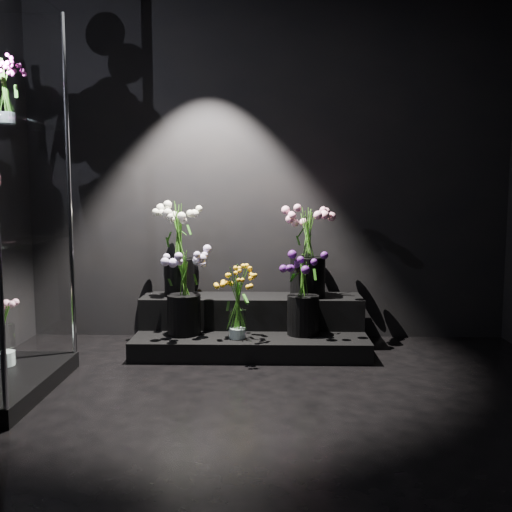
{
  "coord_description": "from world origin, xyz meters",
  "views": [
    {
      "loc": [
        0.02,
        -2.79,
        1.23
      ],
      "look_at": [
        -0.07,
        1.2,
        0.78
      ],
      "focal_mm": 40.0,
      "sensor_mm": 36.0,
      "label": 1
    }
  ],
  "objects": [
    {
      "name": "floor",
      "position": [
        0.0,
        0.0,
        0.0
      ],
      "size": [
        4.0,
        4.0,
        0.0
      ],
      "primitive_type": "plane",
      "color": "black",
      "rests_on": "ground"
    },
    {
      "name": "wall_back",
      "position": [
        0.0,
        2.0,
        1.4
      ],
      "size": [
        4.0,
        0.0,
        4.0
      ],
      "primitive_type": "plane",
      "rotation": [
        1.57,
        0.0,
        0.0
      ],
      "color": "black",
      "rests_on": "floor"
    },
    {
      "name": "wall_front",
      "position": [
        0.0,
        -2.0,
        1.4
      ],
      "size": [
        4.0,
        0.0,
        4.0
      ],
      "primitive_type": "plane",
      "rotation": [
        -1.57,
        0.0,
        0.0
      ],
      "color": "black",
      "rests_on": "floor"
    },
    {
      "name": "display_riser",
      "position": [
        -0.12,
        1.65,
        0.16
      ],
      "size": [
        1.77,
        0.79,
        0.39
      ],
      "color": "black",
      "rests_on": "floor"
    },
    {
      "name": "bouquet_orange_bells",
      "position": [
        -0.21,
        1.34,
        0.43
      ],
      "size": [
        0.3,
        0.3,
        0.56
      ],
      "rotation": [
        0.0,
        0.0,
        -0.27
      ],
      "color": "white",
      "rests_on": "display_riser"
    },
    {
      "name": "bouquet_lilac",
      "position": [
        -0.63,
        1.47,
        0.52
      ],
      "size": [
        0.49,
        0.49,
        0.64
      ],
      "rotation": [
        0.0,
        0.0,
        0.34
      ],
      "color": "black",
      "rests_on": "display_riser"
    },
    {
      "name": "bouquet_purple",
      "position": [
        0.28,
        1.48,
        0.49
      ],
      "size": [
        0.41,
        0.41,
        0.61
      ],
      "rotation": [
        0.0,
        0.0,
        -0.24
      ],
      "color": "black",
      "rests_on": "display_riser"
    },
    {
      "name": "bouquet_cream_roses",
      "position": [
        -0.7,
        1.75,
        0.83
      ],
      "size": [
        0.48,
        0.48,
        0.75
      ],
      "rotation": [
        0.0,
        0.0,
        0.35
      ],
      "color": "black",
      "rests_on": "display_riser"
    },
    {
      "name": "bouquet_pink_roses",
      "position": [
        0.33,
        1.74,
        0.78
      ],
      "size": [
        0.46,
        0.46,
        0.71
      ],
      "rotation": [
        0.0,
        0.0,
        -0.4
      ],
      "color": "black",
      "rests_on": "display_riser"
    },
    {
      "name": "bouquet_case_magenta",
      "position": [
        -1.6,
        0.75,
        1.85
      ],
      "size": [
        0.26,
        0.26,
        0.39
      ],
      "rotation": [
        0.0,
        0.0,
        0.19
      ],
      "color": "white",
      "rests_on": "display_case"
    },
    {
      "name": "bouquet_case_base_pink",
      "position": [
        -1.69,
        0.76,
        0.33
      ],
      "size": [
        0.35,
        0.35,
        0.42
      ],
      "rotation": [
        0.0,
        0.0,
        0.21
      ],
      "color": "white",
      "rests_on": "display_case"
    }
  ]
}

